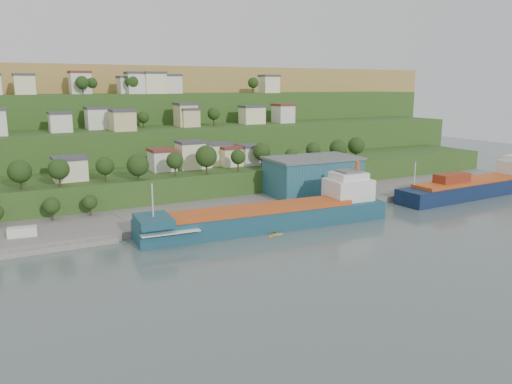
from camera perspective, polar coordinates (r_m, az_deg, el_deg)
ground at (r=130.01m, az=1.25°, el=-5.19°), size 500.00×500.00×0.00m
quay at (r=163.03m, az=2.58°, el=-1.62°), size 220.00×26.00×4.00m
pebble_beach at (r=136.00m, az=-24.47°, el=-5.52°), size 40.00×18.00×2.40m
hillside at (r=286.17m, az=-15.51°, el=3.91°), size 360.00×211.10×96.00m
cargo_ship_near at (r=138.63m, az=2.13°, el=-2.82°), size 72.65×15.79×18.52m
cargo_ship_far at (r=195.23m, az=23.97°, el=0.47°), size 66.32×13.86×17.90m
warehouse at (r=171.79m, az=6.48°, el=1.89°), size 31.84×20.40×12.80m
caravan at (r=136.52m, az=-25.13°, el=-4.30°), size 7.04×3.59×3.15m
dinghy at (r=131.66m, az=-18.92°, el=-4.92°), size 4.01×2.64×0.75m
kayak_orange at (r=131.37m, az=1.87°, el=-4.91°), size 2.89×1.52×0.73m
kayak_yellow at (r=132.28m, az=2.32°, el=-4.77°), size 3.51×1.26×0.87m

